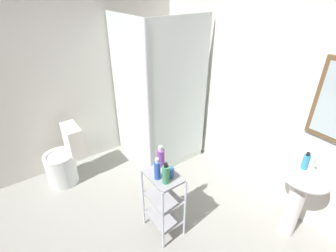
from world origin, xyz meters
TOP-DOWN VIEW (x-y plane):
  - wall_back at (0.01, 1.85)m, footprint 4.20×0.14m
  - wall_left at (-1.85, 0.00)m, footprint 0.10×4.20m
  - shower_stall at (-1.23, 1.18)m, footprint 0.92×0.92m
  - pedestal_sink at (0.67, 1.52)m, footprint 0.46×0.37m
  - sink_faucet at (0.67, 1.64)m, footprint 0.03×0.03m
  - toilet at (-1.48, -0.09)m, footprint 0.37×0.49m
  - storage_cart at (-0.10, 0.50)m, footprint 0.38×0.28m
  - hand_soap_bottle at (0.64, 1.55)m, footprint 0.06×0.06m
  - shampoo_bottle_blue at (-0.10, 0.43)m, footprint 0.06×0.06m
  - conditioner_bottle_purple at (-0.24, 0.56)m, footprint 0.07×0.07m
  - body_wash_bottle_green at (-0.01, 0.46)m, footprint 0.06×0.06m
  - rinse_cup at (-0.05, 0.54)m, footprint 0.07×0.07m

SIDE VIEW (x-z plane):
  - toilet at x=-1.48m, z-range -0.07..0.69m
  - storage_cart at x=-0.10m, z-range 0.07..0.81m
  - shower_stall at x=-1.23m, z-range -0.54..1.46m
  - pedestal_sink at x=0.67m, z-range 0.17..0.98m
  - rinse_cup at x=-0.05m, z-range 0.74..0.83m
  - body_wash_bottle_green at x=-0.01m, z-range 0.73..0.94m
  - conditioner_bottle_purple at x=-0.24m, z-range 0.72..0.95m
  - shampoo_bottle_blue at x=-0.10m, z-range 0.73..0.95m
  - sink_faucet at x=0.67m, z-range 0.81..0.91m
  - hand_soap_bottle at x=0.64m, z-range 0.80..0.98m
  - wall_left at x=-1.85m, z-range 0.00..2.50m
  - wall_back at x=0.01m, z-range 0.00..2.50m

